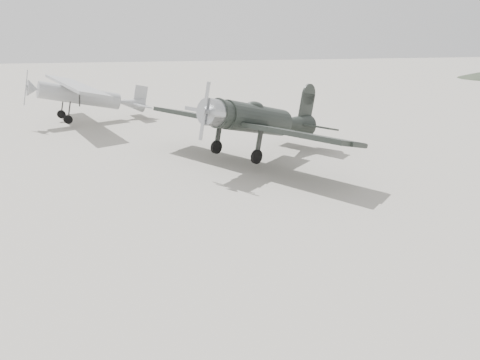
% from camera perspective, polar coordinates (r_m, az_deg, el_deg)
% --- Properties ---
extents(ground, '(160.00, 160.00, 0.00)m').
position_cam_1_polar(ground, '(16.83, 2.53, -4.79)').
color(ground, gray).
rests_on(ground, ground).
extents(lowwing_monoplane, '(9.89, 10.88, 3.89)m').
position_cam_1_polar(lowwing_monoplane, '(23.83, 2.54, 7.30)').
color(lowwing_monoplane, black).
rests_on(lowwing_monoplane, ground).
extents(highwing_monoplane, '(8.47, 11.72, 3.35)m').
position_cam_1_polar(highwing_monoplane, '(35.35, -18.42, 10.06)').
color(highwing_monoplane, '#A0A2A5').
rests_on(highwing_monoplane, ground).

